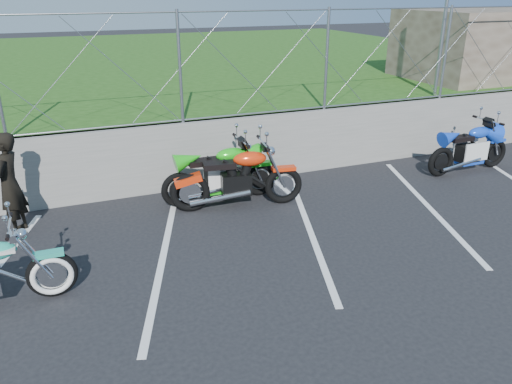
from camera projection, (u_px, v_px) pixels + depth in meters
name	position (u px, v px, depth m)	size (l,w,h in m)	color
ground	(180.00, 290.00, 6.47)	(90.00, 90.00, 0.00)	black
retaining_wall	(132.00, 162.00, 9.23)	(30.00, 0.22, 1.30)	slate
grass_field	(88.00, 78.00, 17.82)	(30.00, 20.00, 1.30)	#1F4713
stone_building	(494.00, 43.00, 13.99)	(5.00, 3.00, 1.80)	brown
chain_link_fence	(123.00, 71.00, 8.61)	(28.00, 0.03, 2.00)	gray
sign_pole	(443.00, 28.00, 11.25)	(0.08, 0.08, 3.00)	gray
parking_lines	(240.00, 240.00, 7.74)	(18.29, 4.31, 0.01)	silver
naked_orange	(239.00, 181.00, 8.74)	(2.35, 0.80, 1.18)	black
sportbike_green	(222.00, 176.00, 9.02)	(2.18, 0.78, 1.13)	black
sportbike_blue	(470.00, 150.00, 10.49)	(2.11, 0.75, 1.09)	black
person_standing	(9.00, 185.00, 7.67)	(0.60, 0.39, 1.65)	black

